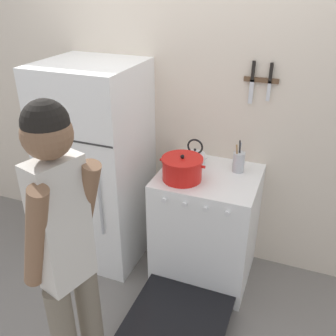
{
  "coord_description": "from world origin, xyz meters",
  "views": [
    {
      "loc": [
        0.89,
        -2.65,
        2.19
      ],
      "look_at": [
        0.04,
        -0.47,
        0.99
      ],
      "focal_mm": 40.0,
      "sensor_mm": 36.0,
      "label": 1
    }
  ],
  "objects_px": {
    "refrigerator": "(98,166)",
    "utensil_jar": "(239,162)",
    "tea_kettle": "(195,157)",
    "person": "(66,256)",
    "stove_range": "(205,229)",
    "dutch_oven_pot": "(182,169)"
  },
  "relations": [
    {
      "from": "refrigerator",
      "to": "utensil_jar",
      "type": "distance_m",
      "value": 1.12
    },
    {
      "from": "refrigerator",
      "to": "tea_kettle",
      "type": "distance_m",
      "value": 0.8
    },
    {
      "from": "refrigerator",
      "to": "tea_kettle",
      "type": "xyz_separation_m",
      "value": [
        0.77,
        0.15,
        0.15
      ]
    },
    {
      "from": "refrigerator",
      "to": "tea_kettle",
      "type": "height_order",
      "value": "refrigerator"
    },
    {
      "from": "utensil_jar",
      "to": "person",
      "type": "relative_size",
      "value": 0.14
    },
    {
      "from": "stove_range",
      "to": "person",
      "type": "bearing_deg",
      "value": -106.92
    },
    {
      "from": "stove_range",
      "to": "dutch_oven_pot",
      "type": "xyz_separation_m",
      "value": [
        -0.16,
        -0.09,
        0.54
      ]
    },
    {
      "from": "refrigerator",
      "to": "stove_range",
      "type": "xyz_separation_m",
      "value": [
        0.92,
        -0.02,
        -0.37
      ]
    },
    {
      "from": "refrigerator",
      "to": "stove_range",
      "type": "height_order",
      "value": "refrigerator"
    },
    {
      "from": "utensil_jar",
      "to": "person",
      "type": "height_order",
      "value": "person"
    },
    {
      "from": "stove_range",
      "to": "dutch_oven_pot",
      "type": "bearing_deg",
      "value": -150.87
    },
    {
      "from": "refrigerator",
      "to": "person",
      "type": "relative_size",
      "value": 0.93
    },
    {
      "from": "refrigerator",
      "to": "tea_kettle",
      "type": "bearing_deg",
      "value": 11.18
    },
    {
      "from": "stove_range",
      "to": "dutch_oven_pot",
      "type": "relative_size",
      "value": 4.14
    },
    {
      "from": "tea_kettle",
      "to": "utensil_jar",
      "type": "relative_size",
      "value": 0.86
    },
    {
      "from": "stove_range",
      "to": "tea_kettle",
      "type": "xyz_separation_m",
      "value": [
        -0.15,
        0.17,
        0.52
      ]
    },
    {
      "from": "dutch_oven_pot",
      "to": "tea_kettle",
      "type": "xyz_separation_m",
      "value": [
        0.01,
        0.26,
        -0.02
      ]
    },
    {
      "from": "utensil_jar",
      "to": "person",
      "type": "bearing_deg",
      "value": -111.73
    },
    {
      "from": "dutch_oven_pot",
      "to": "person",
      "type": "distance_m",
      "value": 1.11
    },
    {
      "from": "stove_range",
      "to": "tea_kettle",
      "type": "distance_m",
      "value": 0.56
    },
    {
      "from": "dutch_oven_pot",
      "to": "utensil_jar",
      "type": "bearing_deg",
      "value": 37.59
    },
    {
      "from": "dutch_oven_pot",
      "to": "tea_kettle",
      "type": "height_order",
      "value": "tea_kettle"
    }
  ]
}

